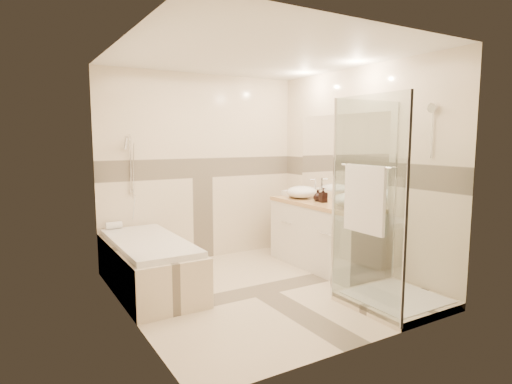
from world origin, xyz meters
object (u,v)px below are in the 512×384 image
amenity_bottle_b (318,196)px  vessel_sink_near (302,192)px  vessel_sink_far (352,200)px  vanity (323,235)px  shower_enclosure (383,255)px  amenity_bottle_a (323,195)px  bathtub (149,262)px

amenity_bottle_b → vessel_sink_near: bearing=90.0°
vessel_sink_near → vessel_sink_far: size_ratio=0.94×
vessel_sink_near → vanity: bearing=-87.3°
shower_enclosure → amenity_bottle_a: bearing=77.8°
vanity → amenity_bottle_a: (-0.02, -0.01, 0.52)m
vessel_sink_far → amenity_bottle_b: bearing=90.0°
bathtub → vanity: size_ratio=1.05×
vessel_sink_near → amenity_bottle_b: size_ratio=2.83×
amenity_bottle_a → shower_enclosure: bearing=-102.2°
amenity_bottle_a → amenity_bottle_b: (0.00, 0.11, -0.02)m
amenity_bottle_a → amenity_bottle_b: bearing=90.0°
vanity → vessel_sink_far: size_ratio=3.63×
shower_enclosure → amenity_bottle_b: shower_enclosure is taller
vessel_sink_near → amenity_bottle_b: 0.34m
shower_enclosure → amenity_bottle_a: shower_enclosure is taller
vanity → vessel_sink_far: 0.73m
vanity → shower_enclosure: bearing=-103.0°
vessel_sink_near → bathtub: bearing=-177.9°
bathtub → shower_enclosure: size_ratio=0.83×
vessel_sink_near → vessel_sink_far: vessel_sink_far is taller
shower_enclosure → amenity_bottle_a: (0.27, 1.26, 0.44)m
vessel_sink_near → amenity_bottle_b: (0.00, -0.34, -0.01)m
shower_enclosure → bathtub: bearing=138.9°
vessel_sink_near → vessel_sink_far: (0.00, -0.95, 0.01)m
bathtub → amenity_bottle_a: bearing=-9.7°
shower_enclosure → amenity_bottle_b: bearing=78.7°
vessel_sink_far → amenity_bottle_a: 0.51m
vessel_sink_far → vanity: bearing=87.8°
vanity → bathtub: bearing=170.8°
amenity_bottle_a → vanity: bearing=32.5°
shower_enclosure → vessel_sink_near: 1.77m
vanity → amenity_bottle_a: 0.52m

